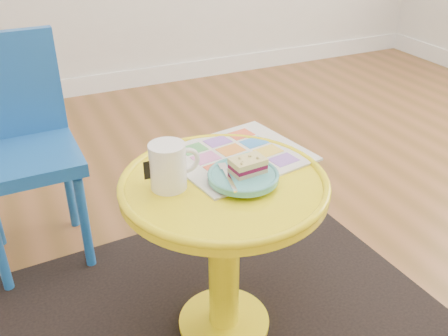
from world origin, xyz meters
name	(u,v)px	position (x,y,z in m)	size (l,w,h in m)	color
floor	(348,245)	(0.00, 0.00, 0.00)	(4.00, 4.00, 0.00)	brown
room_walls	(34,168)	(-0.99, 0.99, 0.06)	(4.00, 4.00, 4.00)	silver
rug	(224,323)	(-0.59, -0.15, 0.00)	(1.30, 1.10, 0.01)	black
side_table	(224,227)	(-0.59, -0.15, 0.37)	(0.54, 0.54, 0.51)	yellow
chair	(19,138)	(-1.03, 0.49, 0.44)	(0.35, 0.35, 0.77)	#1A58A9
newspaper	(238,155)	(-0.49, -0.05, 0.51)	(0.36, 0.31, 0.01)	silver
mug	(169,165)	(-0.72, -0.12, 0.57)	(0.13, 0.09, 0.12)	white
plate	(243,177)	(-0.54, -0.18, 0.53)	(0.18, 0.18, 0.02)	#52ADAD
cake_slice	(248,165)	(-0.53, -0.18, 0.56)	(0.09, 0.06, 0.04)	#D3BC8C
fork	(228,176)	(-0.59, -0.18, 0.54)	(0.04, 0.14, 0.00)	silver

